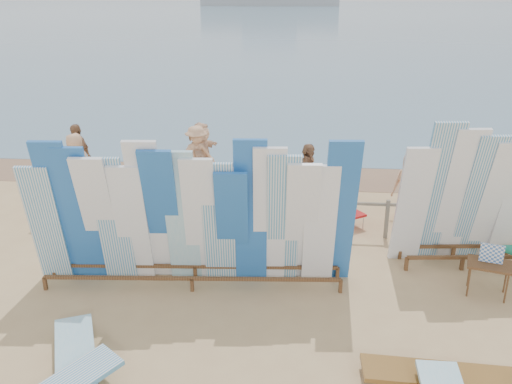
# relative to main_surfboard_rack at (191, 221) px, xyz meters

# --- Properties ---
(ground) EXTENTS (160.00, 160.00, 0.00)m
(ground) POSITION_rel_main_surfboard_rack_xyz_m (1.87, -0.59, -1.31)
(ground) COLOR tan
(ground) RESTS_ON ground
(ocean) EXTENTS (320.00, 240.00, 0.02)m
(ocean) POSITION_rel_main_surfboard_rack_xyz_m (1.87, 127.41, -1.31)
(ocean) COLOR slate
(ocean) RESTS_ON ground
(wet_sand_strip) EXTENTS (40.00, 2.60, 0.01)m
(wet_sand_strip) POSITION_rel_main_surfboard_rack_xyz_m (1.87, 6.61, -1.31)
(wet_sand_strip) COLOR #86644B
(wet_sand_strip) RESTS_ON ground
(fence) EXTENTS (12.08, 0.08, 0.90)m
(fence) POSITION_rel_main_surfboard_rack_xyz_m (1.87, 2.41, -0.68)
(fence) COLOR #7B6F5D
(fence) RESTS_ON ground
(main_surfboard_rack) EXTENTS (5.93, 1.19, 2.93)m
(main_surfboard_rack) POSITION_rel_main_surfboard_rack_xyz_m (0.00, 0.00, 0.00)
(main_surfboard_rack) COLOR brown
(main_surfboard_rack) RESTS_ON ground
(side_surfboard_rack) EXTENTS (2.70, 1.04, 3.04)m
(side_surfboard_rack) POSITION_rel_main_surfboard_rack_xyz_m (5.14, 1.28, 0.04)
(side_surfboard_rack) COLOR brown
(side_surfboard_rack) RESTS_ON ground
(vendor_table) EXTENTS (0.88, 0.73, 1.01)m
(vendor_table) POSITION_rel_main_surfboard_rack_xyz_m (5.37, 0.13, -0.98)
(vendor_table) COLOR brown
(vendor_table) RESTS_ON ground
(flat_board_c) EXTENTS (2.71, 0.61, 0.22)m
(flat_board_c) POSITION_rel_main_surfboard_rack_xyz_m (4.25, -2.35, -1.31)
(flat_board_c) COLOR brown
(flat_board_c) RESTS_ON ground
(beach_chair_left) EXTENTS (0.58, 0.60, 0.82)m
(beach_chair_left) POSITION_rel_main_surfboard_rack_xyz_m (2.37, 3.18, -1.08)
(beach_chair_left) COLOR #B41314
(beach_chair_left) RESTS_ON ground
(beach_chair_right) EXTENTS (0.79, 0.80, 0.89)m
(beach_chair_right) POSITION_rel_main_surfboard_rack_xyz_m (3.10, 2.96, -1.05)
(beach_chair_right) COLOR #B41314
(beach_chair_right) RESTS_ON ground
(stroller) EXTENTS (0.68, 0.86, 1.04)m
(stroller) POSITION_rel_main_surfboard_rack_xyz_m (4.85, 2.94, -0.90)
(stroller) COLOR #B41314
(stroller) RESTS_ON ground
(beachgoer_11) EXTENTS (0.69, 1.65, 1.72)m
(beachgoer_11) POSITION_rel_main_surfboard_rack_xyz_m (-0.90, 5.89, -0.45)
(beachgoer_11) COLOR beige
(beachgoer_11) RESTS_ON ground
(beachgoer_2) EXTENTS (0.95, 0.54, 1.87)m
(beachgoer_2) POSITION_rel_main_surfboard_rack_xyz_m (0.62, 3.01, -0.38)
(beachgoer_2) COLOR beige
(beachgoer_2) RESTS_ON ground
(beachgoer_4) EXTENTS (0.67, 1.14, 1.82)m
(beachgoer_4) POSITION_rel_main_surfboard_rack_xyz_m (2.10, 3.53, -0.40)
(beachgoer_4) COLOR #8C6042
(beachgoer_4) RESTS_ON ground
(beachgoer_8) EXTENTS (0.69, 0.92, 1.72)m
(beachgoer_8) POSITION_rel_main_surfboard_rack_xyz_m (5.82, 3.43, -0.46)
(beachgoer_8) COLOR beige
(beachgoer_8) RESTS_ON ground
(beachgoer_3) EXTENTS (1.13, 1.09, 1.73)m
(beachgoer_3) POSITION_rel_main_surfboard_rack_xyz_m (-0.97, 5.46, -0.45)
(beachgoer_3) COLOR tan
(beachgoer_3) RESTS_ON ground
(beachgoer_6) EXTENTS (0.90, 0.78, 1.68)m
(beachgoer_6) POSITION_rel_main_surfboard_rack_xyz_m (4.53, 3.55, -0.47)
(beachgoer_6) COLOR tan
(beachgoer_6) RESTS_ON ground
(beachgoer_extra_1) EXTENTS (1.12, 0.93, 1.77)m
(beachgoer_extra_1) POSITION_rel_main_surfboard_rack_xyz_m (-4.27, 5.19, -0.43)
(beachgoer_extra_1) COLOR #8C6042
(beachgoer_extra_1) RESTS_ON ground
(beachgoer_0) EXTENTS (0.84, 0.46, 1.65)m
(beachgoer_0) POSITION_rel_main_surfboard_rack_xyz_m (-4.10, 4.64, -0.49)
(beachgoer_0) COLOR tan
(beachgoer_0) RESTS_ON ground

